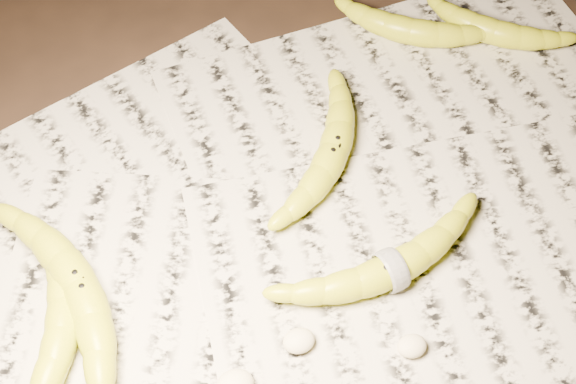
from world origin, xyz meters
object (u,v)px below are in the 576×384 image
object	(u,v)px
banana_left_a	(79,287)
banana_center	(333,151)
banana_taped	(391,268)
banana_upper_b	(496,30)
banana_left_b	(60,331)
banana_upper_a	(412,29)

from	to	relation	value
banana_left_a	banana_center	size ratio (longest dim) A/B	1.17
banana_left_a	banana_taped	distance (m)	0.32
banana_upper_b	banana_center	bearing A→B (deg)	-115.56
banana_center	banana_upper_b	world-z (taller)	banana_center
banana_left_a	banana_upper_b	xyz separation A→B (m)	(0.56, 0.19, -0.00)
banana_center	banana_upper_b	size ratio (longest dim) A/B	1.24
banana_left_b	banana_taped	bearing A→B (deg)	-78.67
banana_left_a	banana_upper_a	xyz separation A→B (m)	(0.46, 0.23, -0.00)
banana_left_b	banana_upper_b	world-z (taller)	banana_left_b
banana_left_a	banana_center	bearing A→B (deg)	-87.06
banana_center	banana_left_b	bearing A→B (deg)	147.61
banana_left_a	banana_upper_b	bearing A→B (deg)	-83.00
banana_taped	banana_upper_b	distance (m)	0.38
banana_left_a	banana_left_b	size ratio (longest dim) A/B	1.33
banana_left_a	banana_upper_a	size ratio (longest dim) A/B	1.31
banana_left_b	banana_center	bearing A→B (deg)	-51.72
banana_taped	banana_upper_a	size ratio (longest dim) A/B	1.23
banana_left_b	banana_upper_a	xyz separation A→B (m)	(0.49, 0.27, 0.00)
banana_left_a	banana_taped	size ratio (longest dim) A/B	1.06
banana_center	banana_upper_a	world-z (taller)	banana_center
banana_left_b	banana_taped	xyz separation A→B (m)	(0.33, -0.04, 0.00)
banana_taped	banana_upper_b	xyz separation A→B (m)	(0.26, 0.27, -0.00)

